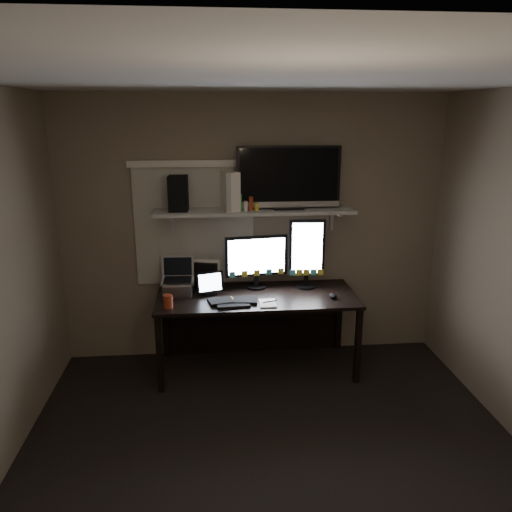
{
  "coord_description": "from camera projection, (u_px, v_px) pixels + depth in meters",
  "views": [
    {
      "loc": [
        -0.4,
        -2.79,
        2.32
      ],
      "look_at": [
        -0.02,
        1.25,
        1.15
      ],
      "focal_mm": 35.0,
      "sensor_mm": 36.0,
      "label": 1
    }
  ],
  "objects": [
    {
      "name": "tablet",
      "position": [
        210.0,
        283.0,
        4.49
      ],
      "size": [
        0.27,
        0.17,
        0.22
      ],
      "primitive_type": "cube",
      "rotation": [
        0.0,
        0.0,
        0.28
      ],
      "color": "black",
      "rests_on": "desk"
    },
    {
      "name": "speaker",
      "position": [
        178.0,
        193.0,
        4.39
      ],
      "size": [
        0.17,
        0.21,
        0.31
      ],
      "primitive_type": "cube",
      "rotation": [
        0.0,
        0.0,
        -0.03
      ],
      "color": "black",
      "rests_on": "wall_shelf"
    },
    {
      "name": "mouse",
      "position": [
        333.0,
        296.0,
        4.44
      ],
      "size": [
        0.08,
        0.11,
        0.04
      ],
      "primitive_type": "ellipsoid",
      "rotation": [
        0.0,
        0.0,
        -0.07
      ],
      "color": "black",
      "rests_on": "desk"
    },
    {
      "name": "back_wall",
      "position": [
        253.0,
        230.0,
        4.73
      ],
      "size": [
        3.6,
        0.0,
        3.6
      ],
      "primitive_type": "plane",
      "rotation": [
        1.57,
        0.0,
        0.0
      ],
      "color": "#756353",
      "rests_on": "floor"
    },
    {
      "name": "laptop",
      "position": [
        178.0,
        277.0,
        4.48
      ],
      "size": [
        0.3,
        0.25,
        0.33
      ],
      "primitive_type": "cube",
      "rotation": [
        0.0,
        0.0,
        -0.04
      ],
      "color": "#B5B5BA",
      "rests_on": "desk"
    },
    {
      "name": "monitor_landscape",
      "position": [
        256.0,
        261.0,
        4.64
      ],
      "size": [
        0.59,
        0.14,
        0.51
      ],
      "primitive_type": "cube",
      "rotation": [
        0.0,
        0.0,
        0.14
      ],
      "color": "black",
      "rests_on": "desk"
    },
    {
      "name": "wall_shelf",
      "position": [
        255.0,
        211.0,
        4.5
      ],
      "size": [
        1.8,
        0.35,
        0.03
      ],
      "primitive_type": "cube",
      "color": "#B4B4AF",
      "rests_on": "back_wall"
    },
    {
      "name": "desk",
      "position": [
        256.0,
        308.0,
        4.68
      ],
      "size": [
        1.8,
        0.75,
        0.73
      ],
      "color": "black",
      "rests_on": "floor"
    },
    {
      "name": "bottles",
      "position": [
        243.0,
        202.0,
        4.41
      ],
      "size": [
        0.25,
        0.09,
        0.16
      ],
      "primitive_type": null,
      "rotation": [
        0.0,
        0.0,
        0.16
      ],
      "color": "#A50F0C",
      "rests_on": "wall_shelf"
    },
    {
      "name": "sticky_notes",
      "position": [
        220.0,
        300.0,
        4.39
      ],
      "size": [
        0.28,
        0.22,
        0.0
      ],
      "primitive_type": null,
      "rotation": [
        0.0,
        0.0,
        -0.08
      ],
      "color": "yellow",
      "rests_on": "desk"
    },
    {
      "name": "file_sorter",
      "position": [
        207.0,
        274.0,
        4.66
      ],
      "size": [
        0.23,
        0.16,
        0.27
      ],
      "primitive_type": "cube",
      "rotation": [
        0.0,
        0.0,
        -0.32
      ],
      "color": "black",
      "rests_on": "desk"
    },
    {
      "name": "window_blinds",
      "position": [
        195.0,
        226.0,
        4.65
      ],
      "size": [
        1.1,
        0.02,
        1.1
      ],
      "primitive_type": "cube",
      "color": "silver",
      "rests_on": "back_wall"
    },
    {
      "name": "tv",
      "position": [
        288.0,
        178.0,
        4.45
      ],
      "size": [
        0.93,
        0.17,
        0.56
      ],
      "primitive_type": "cube",
      "rotation": [
        0.0,
        0.0,
        -0.0
      ],
      "color": "black",
      "rests_on": "wall_shelf"
    },
    {
      "name": "cup",
      "position": [
        168.0,
        301.0,
        4.2
      ],
      "size": [
        0.09,
        0.09,
        0.12
      ],
      "primitive_type": "cylinder",
      "rotation": [
        0.0,
        0.0,
        0.18
      ],
      "color": "#96331B",
      "rests_on": "desk"
    },
    {
      "name": "floor",
      "position": [
        277.0,
        471.0,
        3.35
      ],
      "size": [
        3.6,
        3.6,
        0.0
      ],
      "primitive_type": "plane",
      "color": "black",
      "rests_on": "ground"
    },
    {
      "name": "game_console",
      "position": [
        230.0,
        190.0,
        4.45
      ],
      "size": [
        0.17,
        0.3,
        0.34
      ],
      "primitive_type": "cube",
      "rotation": [
        0.0,
        0.0,
        0.29
      ],
      "color": "silver",
      "rests_on": "wall_shelf"
    },
    {
      "name": "ceiling",
      "position": [
        282.0,
        77.0,
        2.66
      ],
      "size": [
        3.6,
        3.6,
        0.0
      ],
      "primitive_type": "plane",
      "rotation": [
        3.14,
        0.0,
        0.0
      ],
      "color": "silver",
      "rests_on": "back_wall"
    },
    {
      "name": "monitor_portrait",
      "position": [
        307.0,
        253.0,
        4.63
      ],
      "size": [
        0.33,
        0.08,
        0.66
      ],
      "primitive_type": "cube",
      "rotation": [
        0.0,
        0.0,
        -0.05
      ],
      "color": "black",
      "rests_on": "desk"
    },
    {
      "name": "keyboard",
      "position": [
        233.0,
        301.0,
        4.33
      ],
      "size": [
        0.44,
        0.2,
        0.03
      ],
      "primitive_type": "cube",
      "rotation": [
        0.0,
        0.0,
        0.07
      ],
      "color": "black",
      "rests_on": "desk"
    },
    {
      "name": "notepad",
      "position": [
        268.0,
        303.0,
        4.3
      ],
      "size": [
        0.15,
        0.2,
        0.01
      ],
      "primitive_type": "cube",
      "rotation": [
        0.0,
        0.0,
        -0.02
      ],
      "color": "white",
      "rests_on": "desk"
    }
  ]
}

